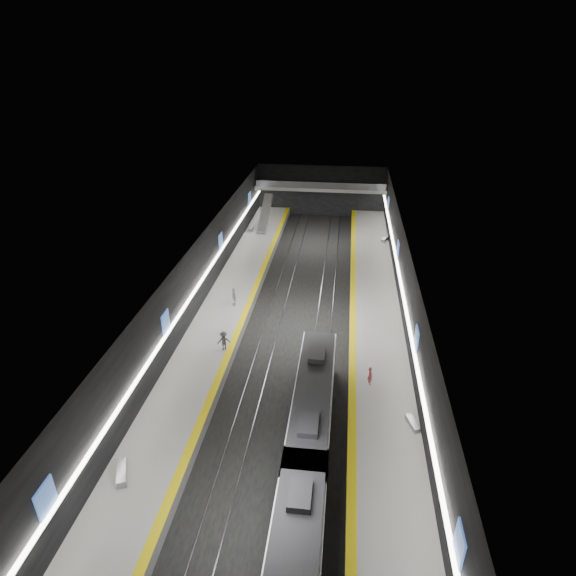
# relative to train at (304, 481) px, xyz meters

# --- Properties ---
(ground) EXTENTS (70.00, 70.00, 0.00)m
(ground) POSITION_rel_train_xyz_m (-2.50, 20.19, -2.20)
(ground) COLOR black
(ground) RESTS_ON ground
(ceiling) EXTENTS (20.00, 70.00, 0.04)m
(ceiling) POSITION_rel_train_xyz_m (-2.50, 20.19, 5.80)
(ceiling) COLOR beige
(ceiling) RESTS_ON wall_left
(wall_left) EXTENTS (0.04, 70.00, 8.00)m
(wall_left) POSITION_rel_train_xyz_m (-12.50, 20.19, 1.80)
(wall_left) COLOR black
(wall_left) RESTS_ON ground
(wall_right) EXTENTS (0.04, 70.00, 8.00)m
(wall_right) POSITION_rel_train_xyz_m (7.50, 20.19, 1.80)
(wall_right) COLOR black
(wall_right) RESTS_ON ground
(wall_back) EXTENTS (20.00, 0.04, 8.00)m
(wall_back) POSITION_rel_train_xyz_m (-2.50, 55.19, 1.80)
(wall_back) COLOR black
(wall_back) RESTS_ON ground
(platform_left) EXTENTS (5.00, 70.00, 1.00)m
(platform_left) POSITION_rel_train_xyz_m (-10.00, 20.19, -1.70)
(platform_left) COLOR slate
(platform_left) RESTS_ON ground
(tile_surface_left) EXTENTS (5.00, 70.00, 0.02)m
(tile_surface_left) POSITION_rel_train_xyz_m (-10.00, 20.19, -1.19)
(tile_surface_left) COLOR #A6A6A1
(tile_surface_left) RESTS_ON platform_left
(tactile_strip_left) EXTENTS (0.60, 70.00, 0.02)m
(tactile_strip_left) POSITION_rel_train_xyz_m (-7.80, 20.19, -1.18)
(tactile_strip_left) COLOR yellow
(tactile_strip_left) RESTS_ON platform_left
(platform_right) EXTENTS (5.00, 70.00, 1.00)m
(platform_right) POSITION_rel_train_xyz_m (5.00, 20.19, -1.70)
(platform_right) COLOR slate
(platform_right) RESTS_ON ground
(tile_surface_right) EXTENTS (5.00, 70.00, 0.02)m
(tile_surface_right) POSITION_rel_train_xyz_m (5.00, 20.19, -1.19)
(tile_surface_right) COLOR #A6A6A1
(tile_surface_right) RESTS_ON platform_right
(tactile_strip_right) EXTENTS (0.60, 70.00, 0.02)m
(tactile_strip_right) POSITION_rel_train_xyz_m (2.80, 20.19, -1.18)
(tactile_strip_right) COLOR yellow
(tactile_strip_right) RESTS_ON platform_right
(rails) EXTENTS (6.52, 70.00, 0.12)m
(rails) POSITION_rel_train_xyz_m (-2.50, 20.19, -2.14)
(rails) COLOR gray
(rails) RESTS_ON ground
(train) EXTENTS (2.69, 27.67, 3.60)m
(train) POSITION_rel_train_xyz_m (0.00, 0.00, 0.00)
(train) COLOR #0E1233
(train) RESTS_ON ground
(ad_posters) EXTENTS (19.94, 53.50, 2.20)m
(ad_posters) POSITION_rel_train_xyz_m (-2.50, 21.19, 2.30)
(ad_posters) COLOR #3E68BC
(ad_posters) RESTS_ON wall_left
(cove_light_left) EXTENTS (0.25, 68.60, 0.12)m
(cove_light_left) POSITION_rel_train_xyz_m (-12.30, 20.19, 1.60)
(cove_light_left) COLOR white
(cove_light_left) RESTS_ON wall_left
(cove_light_right) EXTENTS (0.25, 68.60, 0.12)m
(cove_light_right) POSITION_rel_train_xyz_m (7.30, 20.19, 1.60)
(cove_light_right) COLOR white
(cove_light_right) RESTS_ON wall_right
(mezzanine_bridge) EXTENTS (20.00, 3.00, 1.50)m
(mezzanine_bridge) POSITION_rel_train_xyz_m (-2.50, 53.12, 2.84)
(mezzanine_bridge) COLOR gray
(mezzanine_bridge) RESTS_ON wall_left
(escalator) EXTENTS (1.20, 7.50, 3.92)m
(escalator) POSITION_rel_train_xyz_m (-10.00, 46.19, 0.70)
(escalator) COLOR #99999E
(escalator) RESTS_ON platform_left
(bench_left_near) EXTENTS (1.36, 2.11, 0.50)m
(bench_left_near) POSITION_rel_train_xyz_m (-11.26, 0.09, -0.94)
(bench_left_near) COLOR #99999E
(bench_left_near) RESTS_ON platform_left
(bench_left_far) EXTENTS (0.50, 1.72, 0.42)m
(bench_left_far) POSITION_rel_train_xyz_m (-11.73, 44.29, -0.99)
(bench_left_far) COLOR #99999E
(bench_left_far) RESTS_ON platform_left
(bench_right_near) EXTENTS (0.93, 1.65, 0.39)m
(bench_right_near) POSITION_rel_train_xyz_m (6.97, 6.73, -1.00)
(bench_right_near) COLOR #99999E
(bench_right_near) RESTS_ON platform_right
(bench_right_far) EXTENTS (1.21, 1.94, 0.46)m
(bench_right_far) POSITION_rel_train_xyz_m (7.00, 42.34, -0.97)
(bench_right_far) COLOR #99999E
(bench_right_far) RESTS_ON platform_right
(passenger_right_a) EXTENTS (0.56, 0.68, 1.60)m
(passenger_right_a) POSITION_rel_train_xyz_m (4.11, 11.02, -0.40)
(passenger_right_a) COLOR #C94B5D
(passenger_right_a) RESTS_ON platform_right
(passenger_left_a) EXTENTS (0.82, 1.22, 1.92)m
(passenger_left_a) POSITION_rel_train_xyz_m (-9.20, 22.25, -0.24)
(passenger_left_a) COLOR beige
(passenger_left_a) RESTS_ON platform_left
(passenger_left_b) EXTENTS (1.29, 1.01, 1.76)m
(passenger_left_b) POSITION_rel_train_xyz_m (-8.30, 14.30, -0.32)
(passenger_left_b) COLOR #47464F
(passenger_left_b) RESTS_ON platform_left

